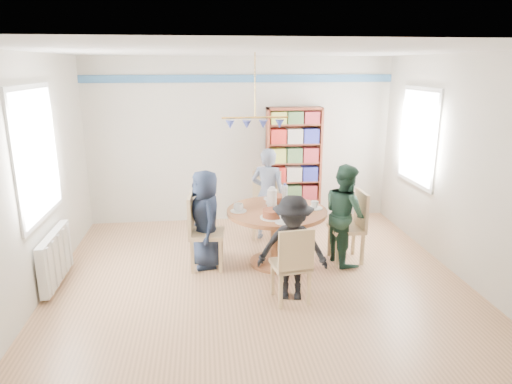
{
  "coord_description": "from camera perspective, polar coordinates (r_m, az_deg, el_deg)",
  "views": [
    {
      "loc": [
        -0.64,
        -4.96,
        2.55
      ],
      "look_at": [
        0.0,
        0.4,
        1.05
      ],
      "focal_mm": 32.0,
      "sensor_mm": 36.0,
      "label": 1
    }
  ],
  "objects": [
    {
      "name": "ground",
      "position": [
        5.62,
        0.49,
        -11.48
      ],
      "size": [
        5.0,
        5.0,
        0.0
      ],
      "primitive_type": "plane",
      "color": "tan"
    },
    {
      "name": "room_shell",
      "position": [
        5.91,
        -3.06,
        6.73
      ],
      "size": [
        5.0,
        5.0,
        5.0
      ],
      "color": "white",
      "rests_on": "ground"
    },
    {
      "name": "radiator",
      "position": [
        5.98,
        -23.76,
        -7.48
      ],
      "size": [
        0.12,
        1.0,
        0.6
      ],
      "color": "silver",
      "rests_on": "ground"
    },
    {
      "name": "dining_table",
      "position": [
        5.97,
        2.6,
        -4.0
      ],
      "size": [
        1.3,
        1.3,
        0.75
      ],
      "color": "brown",
      "rests_on": "ground"
    },
    {
      "name": "chair_left",
      "position": [
        5.9,
        -7.0,
        -4.52
      ],
      "size": [
        0.47,
        0.47,
        0.98
      ],
      "color": "tan",
      "rests_on": "ground"
    },
    {
      "name": "chair_right",
      "position": [
        6.22,
        11.97,
        -3.81
      ],
      "size": [
        0.44,
        0.44,
        0.96
      ],
      "color": "tan",
      "rests_on": "ground"
    },
    {
      "name": "chair_far",
      "position": [
        6.96,
        1.32,
        -1.19
      ],
      "size": [
        0.51,
        0.51,
        1.0
      ],
      "color": "tan",
      "rests_on": "ground"
    },
    {
      "name": "chair_near",
      "position": [
        5.03,
        4.64,
        -8.72
      ],
      "size": [
        0.44,
        0.44,
        0.89
      ],
      "color": "tan",
      "rests_on": "ground"
    },
    {
      "name": "person_left",
      "position": [
        5.92,
        -6.3,
        -3.37
      ],
      "size": [
        0.55,
        0.71,
        1.29
      ],
      "primitive_type": "imported",
      "rotation": [
        0.0,
        0.0,
        -1.33
      ],
      "color": "#161E31",
      "rests_on": "ground"
    },
    {
      "name": "person_right",
      "position": [
        6.1,
        11.08,
        -2.74
      ],
      "size": [
        0.62,
        0.73,
        1.34
      ],
      "primitive_type": "imported",
      "rotation": [
        0.0,
        0.0,
        1.76
      ],
      "color": "#1A3527",
      "rests_on": "ground"
    },
    {
      "name": "person_far",
      "position": [
        6.8,
        1.49,
        -0.28
      ],
      "size": [
        0.6,
        0.5,
        1.4
      ],
      "primitive_type": "imported",
      "rotation": [
        0.0,
        0.0,
        2.76
      ],
      "color": "gray",
      "rests_on": "ground"
    },
    {
      "name": "person_near",
      "position": [
        5.1,
        4.59,
        -7.0
      ],
      "size": [
        0.85,
        0.59,
        1.21
      ],
      "primitive_type": "imported",
      "rotation": [
        0.0,
        0.0,
        -0.2
      ],
      "color": "black",
      "rests_on": "ground"
    },
    {
      "name": "bookshelf",
      "position": [
        7.63,
        4.7,
        3.26
      ],
      "size": [
        0.91,
        0.27,
        1.9
      ],
      "color": "maroon",
      "rests_on": "ground"
    },
    {
      "name": "tableware",
      "position": [
        5.91,
        2.34,
        -1.53
      ],
      "size": [
        1.2,
        1.2,
        0.32
      ],
      "color": "white",
      "rests_on": "dining_table"
    }
  ]
}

